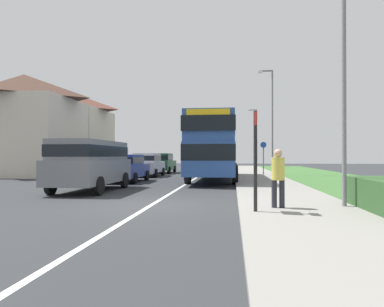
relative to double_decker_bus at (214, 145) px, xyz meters
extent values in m
plane|color=#2D3033|center=(-1.33, -11.50, -2.14)|extent=(120.00, 120.00, 0.00)
cube|color=silver|center=(-1.33, -3.50, -2.14)|extent=(0.14, 60.00, 0.01)
cube|color=gray|center=(2.87, -5.50, -2.08)|extent=(3.20, 68.00, 0.12)
cube|color=#3D6B33|center=(7.17, -5.50, -2.10)|extent=(6.00, 68.00, 0.08)
cube|color=#284C93|center=(0.00, 0.00, -0.82)|extent=(2.50, 11.41, 1.65)
cube|color=#284C93|center=(0.00, 0.00, 0.78)|extent=(2.45, 11.18, 1.55)
cube|color=black|center=(0.00, 0.00, -0.49)|extent=(2.52, 11.47, 0.76)
cube|color=black|center=(0.00, 0.00, 0.86)|extent=(2.52, 11.47, 0.72)
cube|color=gold|center=(0.00, -5.65, 1.28)|extent=(2.00, 0.08, 0.44)
cylinder|color=black|center=(-1.25, 3.54, -1.64)|extent=(0.30, 1.00, 1.00)
cylinder|color=black|center=(1.25, 3.54, -1.64)|extent=(0.30, 1.00, 1.00)
cylinder|color=black|center=(-1.25, -3.14, -1.64)|extent=(0.30, 1.00, 1.00)
cylinder|color=black|center=(1.25, -3.14, -1.64)|extent=(0.30, 1.00, 1.00)
cube|color=slate|center=(-4.83, -7.47, -1.30)|extent=(1.95, 5.17, 0.97)
cube|color=slate|center=(-4.83, -7.47, -0.42)|extent=(1.72, 4.76, 0.79)
cube|color=black|center=(-4.83, -7.47, -0.46)|extent=(1.76, 4.81, 0.44)
cylinder|color=black|center=(-5.78, -5.87, -1.78)|extent=(0.20, 0.72, 0.72)
cylinder|color=black|center=(-3.87, -5.87, -1.78)|extent=(0.20, 0.72, 0.72)
cylinder|color=black|center=(-5.78, -9.07, -1.78)|extent=(0.20, 0.72, 0.72)
cylinder|color=black|center=(-3.87, -9.07, -1.78)|extent=(0.20, 0.72, 0.72)
cube|color=navy|center=(-4.91, -2.09, -1.50)|extent=(1.73, 4.34, 0.69)
cube|color=navy|center=(-4.91, -2.31, -0.87)|extent=(1.52, 2.39, 0.57)
cube|color=black|center=(-4.91, -2.31, -0.90)|extent=(1.56, 2.41, 0.32)
cylinder|color=black|center=(-5.76, -0.75, -1.84)|extent=(0.20, 0.60, 0.60)
cylinder|color=black|center=(-4.06, -0.75, -1.84)|extent=(0.20, 0.60, 0.60)
cylinder|color=black|center=(-5.76, -3.44, -1.84)|extent=(0.20, 0.60, 0.60)
cylinder|color=black|center=(-4.06, -3.44, -1.84)|extent=(0.20, 0.60, 0.60)
cube|color=#B7B7BC|center=(-4.98, 3.46, -1.47)|extent=(1.71, 4.28, 0.75)
cube|color=#B7B7BC|center=(-4.98, 3.24, -0.79)|extent=(1.51, 2.35, 0.61)
cube|color=black|center=(-4.98, 3.24, -0.82)|extent=(1.54, 2.38, 0.34)
cylinder|color=black|center=(-5.82, 4.78, -1.84)|extent=(0.20, 0.60, 0.60)
cylinder|color=black|center=(-4.14, 4.78, -1.84)|extent=(0.20, 0.60, 0.60)
cylinder|color=black|center=(-5.82, 2.13, -1.84)|extent=(0.20, 0.60, 0.60)
cylinder|color=black|center=(-4.14, 2.13, -1.84)|extent=(0.20, 0.60, 0.60)
cube|color=#19472D|center=(-4.96, 8.50, -1.46)|extent=(1.82, 4.52, 0.77)
cube|color=#19472D|center=(-4.96, 8.27, -0.76)|extent=(1.60, 2.49, 0.63)
cube|color=black|center=(-4.96, 8.27, -0.79)|extent=(1.64, 2.51, 0.35)
cylinder|color=black|center=(-5.86, 9.90, -1.84)|extent=(0.20, 0.60, 0.60)
cylinder|color=black|center=(-4.07, 9.90, -1.84)|extent=(0.20, 0.60, 0.60)
cylinder|color=black|center=(-5.86, 7.09, -1.84)|extent=(0.20, 0.60, 0.60)
cylinder|color=black|center=(-4.07, 7.09, -1.84)|extent=(0.20, 0.60, 0.60)
cylinder|color=#23232D|center=(2.21, -12.41, -1.72)|extent=(0.14, 0.14, 0.85)
cylinder|color=#23232D|center=(2.41, -12.41, -1.72)|extent=(0.14, 0.14, 0.85)
cylinder|color=#D1C14C|center=(2.31, -12.41, -0.99)|extent=(0.34, 0.34, 0.60)
sphere|color=tan|center=(2.31, -12.41, -0.58)|extent=(0.22, 0.22, 0.22)
cylinder|color=black|center=(1.67, -13.13, -0.84)|extent=(0.09, 0.09, 2.60)
cube|color=red|center=(1.67, -13.13, 0.26)|extent=(0.04, 0.44, 0.32)
cube|color=black|center=(1.67, -13.11, -0.59)|extent=(0.06, 0.52, 0.68)
cylinder|color=slate|center=(3.37, 4.81, -1.09)|extent=(0.08, 0.08, 2.10)
cylinder|color=blue|center=(3.37, 4.81, 0.16)|extent=(0.44, 0.03, 0.44)
cylinder|color=slate|center=(4.14, -11.91, 1.60)|extent=(0.12, 0.12, 7.48)
cylinder|color=slate|center=(4.05, 5.07, 1.78)|extent=(0.12, 0.12, 7.85)
cube|color=slate|center=(3.60, 5.07, 5.66)|extent=(0.90, 0.10, 0.10)
cube|color=silver|center=(3.15, 5.07, 5.59)|extent=(0.36, 0.20, 0.14)
cylinder|color=slate|center=(4.08, 23.33, 1.49)|extent=(0.12, 0.12, 7.26)
cube|color=slate|center=(3.63, 23.33, 5.07)|extent=(0.90, 0.10, 0.10)
cube|color=silver|center=(3.18, 23.33, 5.00)|extent=(0.36, 0.20, 0.14)
cube|color=beige|center=(-14.36, 3.14, 0.71)|extent=(7.32, 6.57, 5.71)
pyramid|color=#4C3328|center=(-14.36, 3.14, 4.50)|extent=(7.32, 6.57, 1.86)
cube|color=beige|center=(-14.36, 9.84, 0.71)|extent=(7.32, 6.57, 5.71)
pyramid|color=brown|center=(-14.36, 9.84, 4.50)|extent=(7.32, 6.57, 1.86)
camera|label=1|loc=(1.11, -22.14, -0.65)|focal=33.77mm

